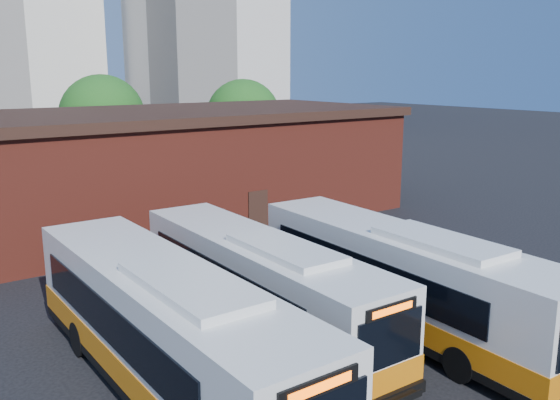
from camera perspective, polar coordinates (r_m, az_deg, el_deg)
ground at (r=20.01m, az=13.73°, el=-13.39°), size 220.00×220.00×0.00m
bus_west at (r=16.58m, az=-11.00°, el=-12.53°), size 2.85×13.47×3.66m
bus_midwest at (r=19.76m, az=-2.00°, el=-8.51°), size 2.85×12.54×3.40m
bus_mideast at (r=20.48m, az=11.71°, el=-7.81°), size 3.18×13.11×3.54m
depot_building at (r=34.83m, az=-11.85°, el=3.27°), size 28.60×12.60×6.40m
tree_mid at (r=48.30m, az=-16.69°, el=7.64°), size 6.56×6.56×8.36m
tree_east at (r=50.45m, az=-3.55°, el=8.02°), size 6.24×6.24×7.96m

